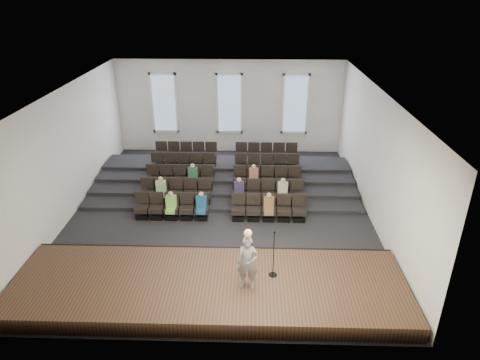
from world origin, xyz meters
The scene contains 14 objects.
ground centered at (0.00, 0.00, 0.00)m, with size 14.00×14.00×0.00m, color black.
ceiling centered at (0.00, 0.00, 5.01)m, with size 12.00×14.00×0.02m, color white.
wall_back centered at (0.00, 7.02, 2.50)m, with size 12.00×0.04×5.00m, color silver.
wall_front centered at (0.00, -7.02, 2.50)m, with size 12.00×0.04×5.00m, color silver.
wall_left centered at (-6.02, 0.00, 2.50)m, with size 0.04×14.00×5.00m, color silver.
wall_right centered at (6.02, 0.00, 2.50)m, with size 0.04×14.00×5.00m, color silver.
stage centered at (0.00, -5.10, 0.25)m, with size 11.80×3.60×0.50m, color #472E1E.
stage_lip centered at (0.00, -3.33, 0.25)m, with size 11.80×0.06×0.52m, color black.
risers centered at (0.00, 3.17, 0.20)m, with size 11.80×4.80×0.60m.
seating_rows centered at (0.00, 1.54, 0.68)m, with size 6.80×4.70×1.67m.
windows centered at (0.00, 6.95, 2.70)m, with size 8.44×0.10×3.24m.
audience centered at (0.00, 0.32, 0.81)m, with size 5.45×2.64×1.10m.
speaker centered at (1.16, -5.31, 1.34)m, with size 0.61×0.40×1.67m, color slate.
mic_stand centered at (1.92, -4.77, 0.96)m, with size 0.26×0.26×1.56m.
Camera 1 is at (1.25, -15.37, 8.64)m, focal length 32.00 mm.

